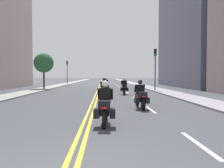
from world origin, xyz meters
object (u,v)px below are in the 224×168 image
object	(u,v)px
motorcycle_0	(105,107)
traffic_light_near	(155,62)
motorcycle_2	(104,91)
motorcycle_3	(124,88)
street_tree_0	(44,63)
motorcycle_4	(106,86)
traffic_light_far	(67,68)
motorcycle_1	(141,97)

from	to	relation	value
motorcycle_0	traffic_light_near	distance (m)	19.03
motorcycle_2	motorcycle_3	bearing A→B (deg)	69.86
motorcycle_0	traffic_light_near	size ratio (longest dim) A/B	0.42
motorcycle_0	street_tree_0	world-z (taller)	street_tree_0
motorcycle_4	traffic_light_near	world-z (taller)	traffic_light_near
motorcycle_4	traffic_light_near	bearing A→B (deg)	-3.82
motorcycle_4	street_tree_0	distance (m)	9.53
traffic_light_far	street_tree_0	size ratio (longest dim) A/B	1.00
motorcycle_0	motorcycle_1	world-z (taller)	motorcycle_0
motorcycle_1	motorcycle_3	size ratio (longest dim) A/B	0.99
motorcycle_3	motorcycle_2	bearing A→B (deg)	-110.28
motorcycle_1	motorcycle_3	world-z (taller)	motorcycle_3
street_tree_0	motorcycle_1	bearing A→B (deg)	-60.90
motorcycle_0	traffic_light_far	size ratio (longest dim) A/B	0.43
motorcycle_2	motorcycle_3	distance (m)	5.34
motorcycle_2	traffic_light_near	size ratio (longest dim) A/B	0.43
motorcycle_2	motorcycle_3	xyz separation A→B (m)	(1.95, 4.97, -0.01)
street_tree_0	motorcycle_0	bearing A→B (deg)	-69.99
motorcycle_0	motorcycle_2	world-z (taller)	motorcycle_2
motorcycle_0	motorcycle_2	bearing A→B (deg)	93.30
motorcycle_1	traffic_light_near	distance (m)	14.64
traffic_light_far	street_tree_0	xyz separation A→B (m)	(-0.62, -15.21, 0.19)
traffic_light_near	street_tree_0	bearing A→B (deg)	163.67
traffic_light_near	motorcycle_2	bearing A→B (deg)	-122.53
motorcycle_0	motorcycle_1	distance (m)	4.50
motorcycle_1	motorcycle_0	bearing A→B (deg)	-118.83
motorcycle_2	street_tree_0	distance (m)	15.93
motorcycle_4	motorcycle_3	bearing A→B (deg)	-71.57
motorcycle_3	street_tree_0	world-z (taller)	street_tree_0
street_tree_0	motorcycle_3	bearing A→B (deg)	-40.63
motorcycle_3	motorcycle_1	bearing A→B (deg)	-88.62
motorcycle_0	motorcycle_3	xyz separation A→B (m)	(1.94, 13.43, 0.00)
motorcycle_3	traffic_light_far	world-z (taller)	traffic_light_far
motorcycle_0	motorcycle_4	bearing A→B (deg)	92.56
motorcycle_2	traffic_light_near	distance (m)	11.48
traffic_light_far	motorcycle_2	bearing A→B (deg)	-75.62
street_tree_0	traffic_light_far	bearing A→B (deg)	87.67
motorcycle_3	traffic_light_far	xyz separation A→B (m)	(-9.31, 23.74, 2.65)
motorcycle_3	traffic_light_near	bearing A→B (deg)	48.76
motorcycle_1	traffic_light_far	xyz separation A→B (m)	(-9.35, 33.13, 2.66)
motorcycle_3	motorcycle_0	bearing A→B (deg)	-97.05
traffic_light_near	traffic_light_far	xyz separation A→B (m)	(-13.36, 19.31, -0.07)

